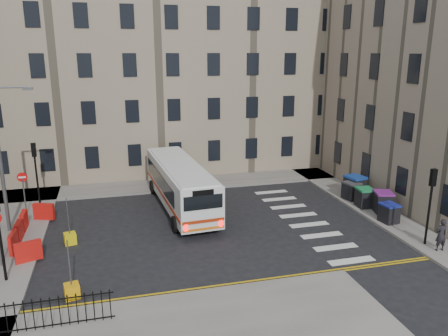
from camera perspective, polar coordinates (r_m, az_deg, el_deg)
name	(u,v)px	position (r m, az deg, el deg)	size (l,w,h in m)	color
ground	(239,224)	(26.34, 1.97, -7.27)	(120.00, 120.00, 0.00)	black
pavement_north	(130,188)	(33.46, -12.23, -2.56)	(36.00, 3.20, 0.15)	slate
pavement_east	(341,191)	(33.20, 15.03, -2.88)	(2.40, 26.00, 0.15)	slate
terrace_north	(108,68)	(38.86, -14.95, 12.52)	(38.30, 10.80, 17.20)	gray
traffic_light_east	(431,195)	(24.76, 25.42, -3.20)	(0.28, 0.22, 4.10)	black
traffic_light_nw	(35,164)	(31.08, -23.42, 0.52)	(0.28, 0.22, 4.10)	black
streetlamp	(0,159)	(26.64, -27.22, 1.08)	(0.50, 0.22, 8.14)	#595B5E
no_entry_north	(23,185)	(29.45, -24.77, -1.98)	(0.60, 0.08, 3.00)	#595B5E
roadworks_barriers	(26,230)	(26.05, -24.42, -7.41)	(1.66, 6.26, 1.00)	red
iron_railings	(2,320)	(18.23, -27.03, -17.25)	(7.80, 0.04, 1.20)	black
bus	(180,183)	(28.45, -5.76, -1.99)	(3.34, 11.01, 2.94)	silver
wheelie_bin_a	(389,213)	(27.74, 20.75, -5.50)	(1.00, 1.12, 1.14)	black
wheelie_bin_b	(383,202)	(29.26, 20.02, -4.17)	(1.36, 1.46, 1.34)	black
wheelie_bin_c	(365,197)	(29.89, 17.89, -3.68)	(1.09, 1.22, 1.25)	black
wheelie_bin_d	(351,191)	(31.14, 16.30, -2.85)	(1.18, 1.28, 1.20)	black
wheelie_bin_e	(355,186)	(31.83, 16.72, -2.27)	(1.40, 1.53, 1.44)	black
pedestrian	(441,235)	(24.89, 26.48, -7.81)	(0.62, 0.41, 1.71)	black
bollard_yellow	(70,239)	(25.02, -19.46, -8.68)	(0.60, 0.60, 0.60)	yellow
bollard_chevron	(72,291)	(19.97, -19.23, -14.94)	(0.60, 0.60, 0.60)	orange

